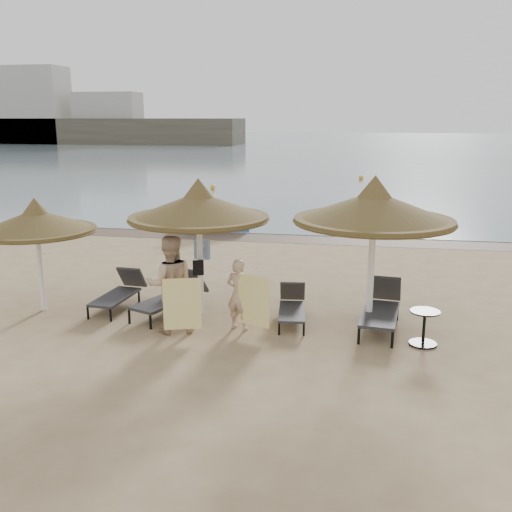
{
  "coord_description": "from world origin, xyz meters",
  "views": [
    {
      "loc": [
        3.42,
        -10.63,
        4.29
      ],
      "look_at": [
        1.31,
        1.2,
        1.34
      ],
      "focal_mm": 40.0,
      "sensor_mm": 36.0,
      "label": 1
    }
  ],
  "objects": [
    {
      "name": "palapa_right",
      "position": [
        3.76,
        0.73,
        2.53
      ],
      "size": [
        3.21,
        3.21,
        3.18
      ],
      "rotation": [
        0.0,
        0.0,
        0.37
      ],
      "color": "white",
      "rests_on": "ground"
    },
    {
      "name": "far_shore",
      "position": [
        -25.1,
        77.82,
        2.91
      ],
      "size": [
        150.0,
        54.8,
        12.0
      ],
      "color": "brown",
      "rests_on": "ground"
    },
    {
      "name": "bag_patterned",
      "position": [
        0.1,
        1.2,
        1.43
      ],
      "size": [
        0.36,
        0.17,
        0.44
      ],
      "rotation": [
        0.0,
        0.0,
        -0.17
      ],
      "color": "white",
      "rests_on": "ground"
    },
    {
      "name": "palapa_left",
      "position": [
        -3.49,
        0.64,
        2.05
      ],
      "size": [
        2.6,
        2.6,
        2.57
      ],
      "rotation": [
        0.0,
        0.0,
        -0.18
      ],
      "color": "white",
      "rests_on": "ground"
    },
    {
      "name": "sea",
      "position": [
        0.0,
        80.0,
        0.01
      ],
      "size": [
        200.0,
        140.0,
        0.03
      ],
      "primitive_type": "cube",
      "color": "slate",
      "rests_on": "ground"
    },
    {
      "name": "buoy_left",
      "position": [
        -5.13,
        22.59,
        0.16
      ],
      "size": [
        0.32,
        0.32,
        0.32
      ],
      "primitive_type": "sphere",
      "color": "gold",
      "rests_on": "ground"
    },
    {
      "name": "palapa_center",
      "position": [
        0.1,
        1.02,
        2.41
      ],
      "size": [
        3.05,
        3.05,
        3.03
      ],
      "rotation": [
        0.0,
        0.0,
        -0.41
      ],
      "color": "white",
      "rests_on": "ground"
    },
    {
      "name": "towel_left",
      "position": [
        0.14,
        -0.47,
        0.72
      ],
      "size": [
        0.72,
        0.23,
        1.05
      ],
      "rotation": [
        0.0,
        0.0,
        0.28
      ],
      "color": "yellow",
      "rests_on": "ground"
    },
    {
      "name": "side_table",
      "position": [
        4.79,
        0.06,
        0.32
      ],
      "size": [
        0.57,
        0.57,
        0.69
      ],
      "rotation": [
        0.0,
        0.0,
        0.09
      ],
      "color": "black",
      "rests_on": "ground"
    },
    {
      "name": "person_right",
      "position": [
        1.13,
        0.24,
        0.87
      ],
      "size": [
        0.92,
        0.73,
        1.74
      ],
      "primitive_type": "imported",
      "rotation": [
        0.0,
        0.0,
        2.86
      ],
      "color": "tan",
      "rests_on": "ground"
    },
    {
      "name": "wet_sand_strip",
      "position": [
        0.0,
        9.4,
        0.0
      ],
      "size": [
        200.0,
        1.6,
        0.01
      ],
      "primitive_type": "cube",
      "color": "brown",
      "rests_on": "ground"
    },
    {
      "name": "lounger_far_left",
      "position": [
        -1.88,
        1.2,
        0.36
      ],
      "size": [
        0.74,
        1.86,
        0.81
      ],
      "rotation": [
        0.0,
        0.0,
        -0.08
      ],
      "color": "black",
      "rests_on": "ground"
    },
    {
      "name": "lounger_near_left",
      "position": [
        -0.55,
        1.03,
        0.4
      ],
      "size": [
        1.37,
        2.1,
        0.9
      ],
      "rotation": [
        0.0,
        0.0,
        -0.39
      ],
      "color": "black",
      "rests_on": "ground"
    },
    {
      "name": "pedal_boat",
      "position": [
        -2.02,
        10.49,
        0.43
      ],
      "size": [
        2.85,
        2.3,
        1.15
      ],
      "rotation": [
        0.0,
        0.0,
        0.4
      ],
      "color": "#275891",
      "rests_on": "ground"
    },
    {
      "name": "lounger_far_right",
      "position": [
        4.01,
        0.95,
        0.42
      ],
      "size": [
        0.94,
        2.18,
        0.94
      ],
      "rotation": [
        0.0,
        0.0,
        -0.12
      ],
      "color": "black",
      "rests_on": "ground"
    },
    {
      "name": "ground",
      "position": [
        0.0,
        0.0,
        0.0
      ],
      "size": [
        160.0,
        160.0,
        0.0
      ],
      "primitive_type": "plane",
      "color": "#A08761",
      "rests_on": "ground"
    },
    {
      "name": "lounger_near_right",
      "position": [
        2.14,
        0.97,
        0.33
      ],
      "size": [
        0.71,
        1.69,
        0.74
      ],
      "rotation": [
        0.0,
        0.0,
        0.1
      ],
      "color": "black",
      "rests_on": "ground"
    },
    {
      "name": "bag_dark",
      "position": [
        0.1,
        0.86,
        1.11
      ],
      "size": [
        0.24,
        0.16,
        0.33
      ],
      "rotation": [
        0.0,
        0.0,
        0.42
      ],
      "color": "black",
      "rests_on": "ground"
    },
    {
      "name": "buoy_mid",
      "position": [
        3.65,
        29.58,
        0.17
      ],
      "size": [
        0.34,
        0.34,
        0.34
      ],
      "primitive_type": "sphere",
      "color": "gold",
      "rests_on": "ground"
    },
    {
      "name": "person_left",
      "position": [
        -0.21,
        -0.12,
        1.16
      ],
      "size": [
        1.24,
        1.01,
        2.33
      ],
      "primitive_type": "imported",
      "rotation": [
        0.0,
        0.0,
        3.48
      ],
      "color": "tan",
      "rests_on": "ground"
    },
    {
      "name": "towel_right",
      "position": [
        1.48,
        -0.01,
        0.72
      ],
      "size": [
        0.69,
        0.31,
        1.04
      ],
      "rotation": [
        0.0,
        0.0,
        -0.4
      ],
      "color": "yellow",
      "rests_on": "ground"
    }
  ]
}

